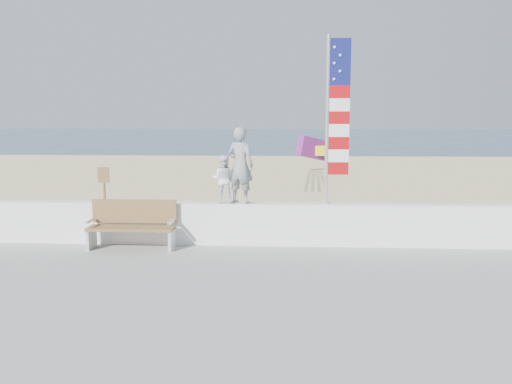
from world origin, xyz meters
TOP-DOWN VIEW (x-y plane):
  - ground at (0.00, 0.00)m, footprint 220.00×220.00m
  - sand at (0.00, 9.00)m, footprint 90.00×40.00m
  - boardwalk at (0.00, -4.00)m, footprint 50.00×12.40m
  - seawall at (0.00, 2.00)m, footprint 30.00×0.35m
  - adult at (-0.14, 2.00)m, footprint 0.70×0.59m
  - child at (-0.51, 2.00)m, footprint 0.54×0.44m
  - bench at (-2.38, 1.55)m, footprint 1.80×0.57m
  - flag at (1.80, 2.00)m, footprint 0.50×0.08m
  - parafoil_kite at (1.49, 3.27)m, footprint 0.87×0.71m
  - sign at (-4.15, 5.05)m, footprint 0.32×0.07m

SIDE VIEW (x-z plane):
  - ground at x=0.00m, z-range 0.00..0.00m
  - sand at x=0.00m, z-range 0.00..0.08m
  - boardwalk at x=0.00m, z-range 0.08..0.18m
  - seawall at x=0.00m, z-range 0.18..1.08m
  - bench at x=-2.38m, z-range 0.19..1.19m
  - sign at x=-4.15m, z-range 0.21..1.67m
  - child at x=-0.51m, z-range 1.08..2.11m
  - adult at x=-0.14m, z-range 1.08..2.70m
  - parafoil_kite at x=1.49m, z-range 1.86..2.48m
  - flag at x=1.80m, z-range 1.24..4.74m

